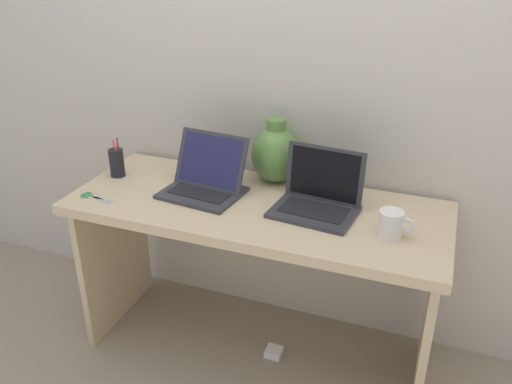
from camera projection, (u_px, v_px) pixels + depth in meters
ground_plane at (256, 347)px, 2.33m from camera, size 6.00×6.00×0.00m
back_wall at (285, 59)px, 2.09m from camera, size 4.40×0.04×2.40m
desk at (256, 238)px, 2.09m from camera, size 1.45×0.58×0.71m
laptop_left at (206, 178)px, 2.10m from camera, size 0.33×0.28×0.22m
laptop_right at (319, 194)px, 1.96m from camera, size 0.33×0.26×0.23m
green_vase at (276, 154)px, 2.16m from camera, size 0.20×0.20×0.27m
coffee_mug at (391, 224)px, 1.78m from camera, size 0.12×0.08×0.10m
pen_cup at (117, 162)px, 2.24m from camera, size 0.06×0.06×0.17m
scissors at (92, 196)px, 2.08m from camera, size 0.15×0.06×0.01m
power_brick at (274, 352)px, 2.29m from camera, size 0.07×0.07×0.03m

